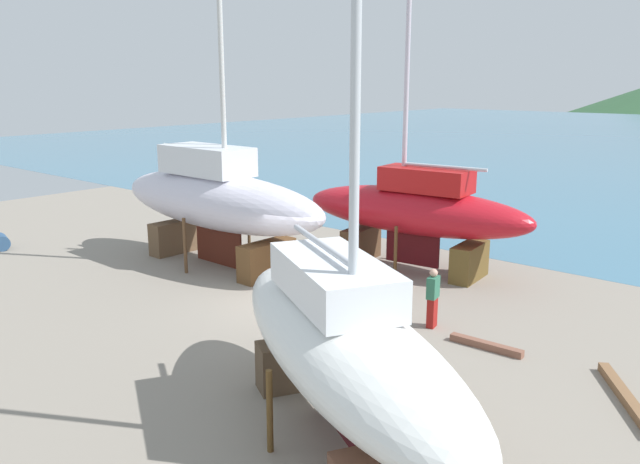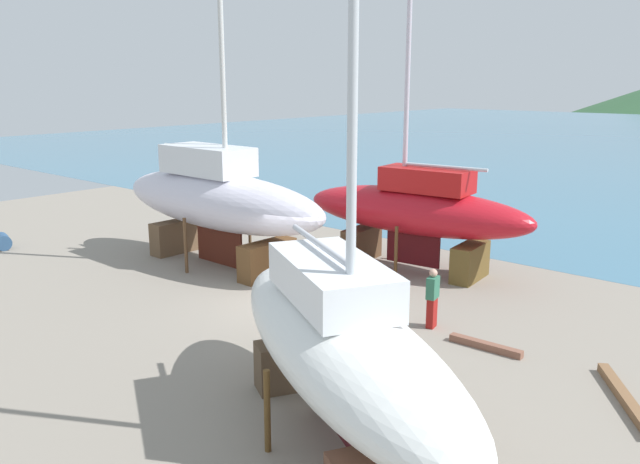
{
  "view_description": "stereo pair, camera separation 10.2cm",
  "coord_description": "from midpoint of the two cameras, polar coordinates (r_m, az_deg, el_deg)",
  "views": [
    {
      "loc": [
        12.83,
        -13.21,
        6.6
      ],
      "look_at": [
        0.81,
        0.84,
        2.19
      ],
      "focal_mm": 35.82,
      "sensor_mm": 36.0,
      "label": 1
    },
    {
      "loc": [
        12.91,
        -13.14,
        6.6
      ],
      "look_at": [
        0.81,
        0.84,
        2.19
      ],
      "focal_mm": 35.82,
      "sensor_mm": 36.0,
      "label": 2
    }
  ],
  "objects": [
    {
      "name": "sailboat_small_center",
      "position": [
        23.32,
        -9.38,
        3.0
      ],
      "size": [
        10.2,
        3.12,
        18.06
      ],
      "rotation": [
        0.0,
        0.0,
        -0.02
      ],
      "color": "brown",
      "rests_on": "ground"
    },
    {
      "name": "barrel_rust_far",
      "position": [
        28.55,
        -26.74,
        -0.79
      ],
      "size": [
        1.02,
        0.82,
        0.61
      ],
      "primitive_type": "cylinder",
      "rotation": [
        1.57,
        0.0,
        4.45
      ],
      "color": "navy",
      "rests_on": "ground"
    },
    {
      "name": "sailboat_far_slipway",
      "position": [
        11.87,
        1.71,
        -9.61
      ],
      "size": [
        9.17,
        6.72,
        14.88
      ],
      "rotation": [
        0.0,
        0.0,
        -0.52
      ],
      "color": "brown",
      "rests_on": "ground"
    },
    {
      "name": "worker",
      "position": [
        17.67,
        9.87,
        -5.76
      ],
      "size": [
        0.32,
        0.48,
        1.66
      ],
      "rotation": [
        0.0,
        0.0,
        0.19
      ],
      "color": "maroon",
      "rests_on": "ground"
    },
    {
      "name": "ground_plane",
      "position": [
        17.67,
        -10.49,
        -8.76
      ],
      "size": [
        47.07,
        47.07,
        0.0
      ],
      "primitive_type": "plane",
      "color": "gray"
    },
    {
      "name": "timber_long_aft",
      "position": [
        16.84,
        14.43,
        -9.78
      ],
      "size": [
        1.91,
        0.29,
        0.18
      ],
      "primitive_type": "cube",
      "rotation": [
        0.0,
        0.0,
        0.04
      ],
      "color": "brown",
      "rests_on": "ground"
    },
    {
      "name": "timber_short_cross",
      "position": [
        15.25,
        25.51,
        -13.24
      ],
      "size": [
        1.92,
        2.68,
        0.19
      ],
      "primitive_type": "cube",
      "rotation": [
        0.0,
        0.0,
        2.17
      ],
      "color": "brown",
      "rests_on": "ground"
    },
    {
      "name": "sailboat_mid_port",
      "position": [
        22.65,
        8.32,
        1.94
      ],
      "size": [
        8.78,
        3.17,
        13.94
      ],
      "rotation": [
        0.0,
        0.0,
        3.24
      ],
      "color": "#523824",
      "rests_on": "ground"
    }
  ]
}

